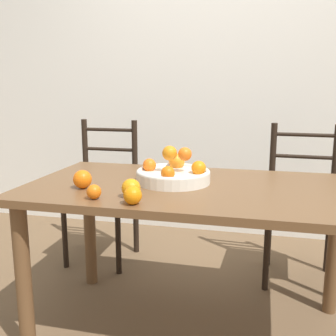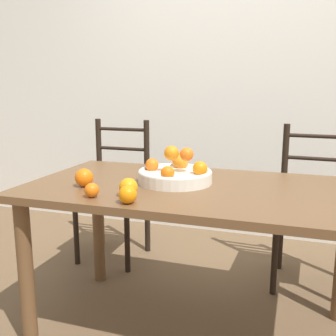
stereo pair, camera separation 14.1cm
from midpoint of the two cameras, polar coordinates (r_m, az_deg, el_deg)
The scene contains 10 objects.
ground_plane at distance 2.13m, azimuth 5.59°, elevation -22.51°, with size 12.00×12.00×0.00m, color brown.
wall_back at distance 3.21m, azimuth 12.01°, elevation 13.24°, with size 8.00×0.06×2.60m.
dining_table at distance 1.85m, azimuth 5.99°, elevation -5.76°, with size 1.55×0.85×0.75m.
fruit_bowl at distance 1.87m, azimuth 3.24°, elevation -0.79°, with size 0.35×0.35×0.18m.
orange_loose_0 at distance 1.64m, azimuth -8.61°, elevation -3.23°, with size 0.06×0.06×0.06m.
orange_loose_1 at distance 1.53m, azimuth -3.25°, elevation -3.89°, with size 0.07×0.07×0.07m.
orange_loose_2 at distance 1.63m, azimuth -3.32°, elevation -2.85°, with size 0.08×0.08×0.08m.
orange_loose_3 at distance 1.82m, azimuth -9.93°, elevation -1.41°, with size 0.08×0.08×0.08m.
chair_left at distance 2.79m, azimuth -6.30°, elevation -3.41°, with size 0.42×0.40×0.97m.
chair_right at distance 2.56m, azimuth 21.83°, elevation -5.59°, with size 0.44×0.42×0.97m.
Camera 2 is at (0.44, -1.71, 1.19)m, focal length 42.00 mm.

